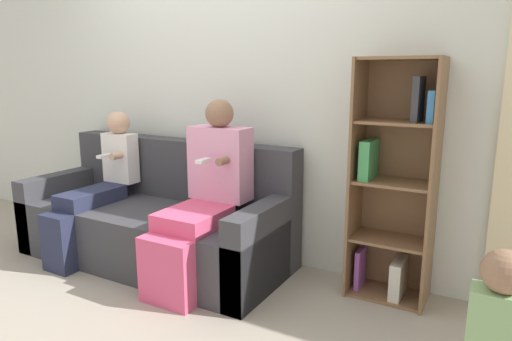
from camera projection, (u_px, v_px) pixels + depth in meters
name	position (u px, v px, depth m)	size (l,w,h in m)	color
ground_plane	(140.00, 296.00, 2.92)	(14.00, 14.00, 0.00)	#9E9384
back_wall	(222.00, 89.00, 3.48)	(10.00, 0.06, 2.55)	silver
couch	(157.00, 221.00, 3.46)	(2.06, 0.85, 0.89)	#38383D
adult_seated	(204.00, 192.00, 3.03)	(0.43, 0.76, 1.22)	#DB4C75
child_seated	(96.00, 185.00, 3.49)	(0.28, 0.79, 1.10)	#232842
toddler_standing	(496.00, 340.00, 1.72)	(0.21, 0.17, 0.77)	#47474C
bookshelf	(394.00, 184.00, 2.80)	(0.48, 0.32, 1.49)	brown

